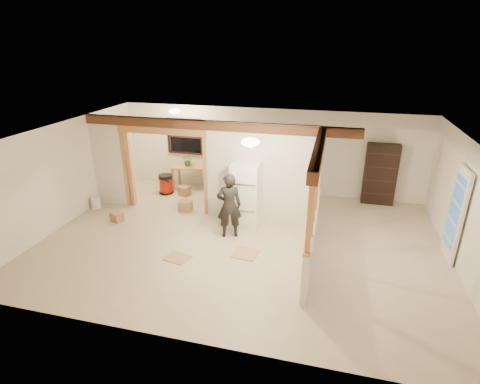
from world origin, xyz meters
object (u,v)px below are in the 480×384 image
(woman, at_px, (229,206))
(shop_vac, at_px, (166,184))
(refrigerator, at_px, (246,194))
(bookshelf, at_px, (380,174))
(work_table, at_px, (192,177))

(woman, bearing_deg, shop_vac, -60.44)
(refrigerator, height_order, bookshelf, bookshelf)
(work_table, bearing_deg, shop_vac, -147.32)
(refrigerator, xyz_separation_m, work_table, (-2.19, 1.99, -0.44))
(woman, height_order, work_table, woman)
(work_table, bearing_deg, woman, -62.19)
(woman, relative_size, work_table, 1.32)
(shop_vac, bearing_deg, refrigerator, -26.92)
(refrigerator, bearing_deg, bookshelf, 34.06)
(woman, distance_m, shop_vac, 3.37)
(work_table, distance_m, bookshelf, 5.50)
(woman, bearing_deg, work_table, -75.03)
(refrigerator, bearing_deg, woman, -109.66)
(shop_vac, height_order, bookshelf, bookshelf)
(refrigerator, bearing_deg, shop_vac, 153.08)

